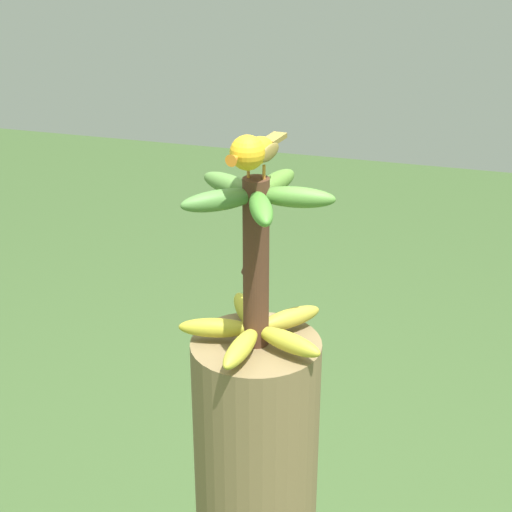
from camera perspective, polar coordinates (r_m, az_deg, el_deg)
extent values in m
cylinder|color=#4C2D1E|center=(1.28, 0.00, -0.59)|extent=(0.04, 0.04, 0.29)
ellipsoid|color=gold|center=(1.30, 2.33, -6.15)|extent=(0.13, 0.08, 0.03)
ellipsoid|color=#AE9E33|center=(1.37, 2.39, -4.47)|extent=(0.11, 0.12, 0.03)
ellipsoid|color=gold|center=(1.40, -0.71, -3.91)|extent=(0.09, 0.12, 0.03)
ellipsoid|color=gold|center=(1.34, -2.90, -5.14)|extent=(0.13, 0.06, 0.03)
ellipsoid|color=gold|center=(1.28, -1.10, -6.61)|extent=(0.04, 0.13, 0.03)
ellipsoid|color=#4B7B38|center=(1.22, -2.65, 4.00)|extent=(0.12, 0.11, 0.03)
ellipsoid|color=#4B8E32|center=(1.18, 0.35, 3.42)|extent=(0.08, 0.13, 0.03)
ellipsoid|color=#538737|center=(1.23, 2.83, 4.22)|extent=(0.13, 0.05, 0.03)
ellipsoid|color=#578533|center=(1.29, 1.34, 5.22)|extent=(0.06, 0.13, 0.03)
ellipsoid|color=#527F39|center=(1.28, -1.88, 5.09)|extent=(0.12, 0.09, 0.03)
cone|color=#4C2D1E|center=(1.32, -0.30, 0.01)|extent=(0.04, 0.04, 0.06)
cylinder|color=#C68933|center=(1.23, -0.57, 6.11)|extent=(0.01, 0.01, 0.02)
cylinder|color=#C68933|center=(1.22, 0.52, 5.96)|extent=(0.01, 0.01, 0.02)
ellipsoid|color=gold|center=(1.21, -0.03, 7.45)|extent=(0.05, 0.10, 0.04)
ellipsoid|color=olive|center=(1.23, -0.85, 7.62)|extent=(0.02, 0.07, 0.02)
ellipsoid|color=olive|center=(1.21, 0.98, 7.39)|extent=(0.02, 0.07, 0.02)
cube|color=olive|center=(1.28, 1.28, 8.37)|extent=(0.03, 0.06, 0.01)
sphere|color=gold|center=(1.18, -0.85, 7.41)|extent=(0.05, 0.05, 0.05)
sphere|color=black|center=(1.16, -0.10, 7.40)|extent=(0.01, 0.01, 0.01)
cone|color=orange|center=(1.15, -1.53, 6.99)|extent=(0.02, 0.03, 0.02)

